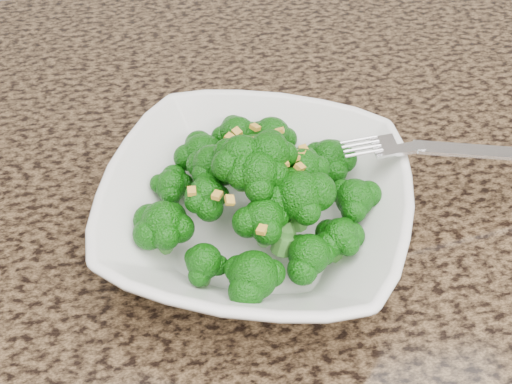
{
  "coord_description": "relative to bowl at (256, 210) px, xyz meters",
  "views": [
    {
      "loc": [
        -0.2,
        0.03,
        1.31
      ],
      "look_at": [
        -0.14,
        0.38,
        0.95
      ],
      "focal_mm": 45.0,
      "sensor_mm": 36.0,
      "label": 1
    }
  ],
  "objects": [
    {
      "name": "garlic_topping",
      "position": [
        0.0,
        0.0,
        0.1
      ],
      "size": [
        0.13,
        0.13,
        0.01
      ],
      "primitive_type": null,
      "color": "gold",
      "rests_on": "broccoli_pile"
    },
    {
      "name": "fork",
      "position": [
        0.13,
        0.01,
        0.04
      ],
      "size": [
        0.19,
        0.03,
        0.01
      ],
      "primitive_type": null,
      "rotation": [
        0.0,
        0.0,
        -0.0
      ],
      "color": "silver",
      "rests_on": "bowl"
    },
    {
      "name": "broccoli_pile",
      "position": [
        0.0,
        0.0,
        0.06
      ],
      "size": [
        0.21,
        0.21,
        0.06
      ],
      "primitive_type": null,
      "color": "#0F5B0A",
      "rests_on": "bowl"
    },
    {
      "name": "bowl",
      "position": [
        0.0,
        0.0,
        0.0
      ],
      "size": [
        0.31,
        0.31,
        0.06
      ],
      "primitive_type": "imported",
      "rotation": [
        0.0,
        0.0,
        -0.34
      ],
      "color": "white",
      "rests_on": "granite_counter"
    },
    {
      "name": "granite_counter",
      "position": [
        0.14,
        -0.08,
        -0.04
      ],
      "size": [
        1.64,
        1.04,
        0.03
      ],
      "primitive_type": "cube",
      "color": "brown",
      "rests_on": "cabinet"
    }
  ]
}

